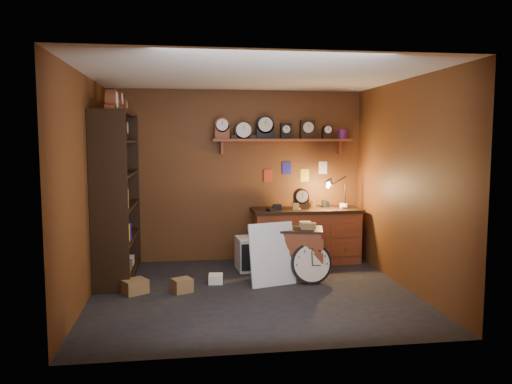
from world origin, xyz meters
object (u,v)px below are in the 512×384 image
at_px(low_cabinet, 300,251).
at_px(big_round_clock, 311,263).
at_px(shelving_unit, 115,189).
at_px(workbench, 306,232).

bearing_deg(low_cabinet, big_round_clock, -56.71).
height_order(shelving_unit, big_round_clock, shelving_unit).
relative_size(workbench, big_round_clock, 3.07).
relative_size(shelving_unit, big_round_clock, 4.65).
bearing_deg(low_cabinet, shelving_unit, -175.74).
bearing_deg(low_cabinet, workbench, 84.79).
relative_size(workbench, low_cabinet, 2.14).
distance_m(workbench, big_round_clock, 1.21).
height_order(shelving_unit, workbench, shelving_unit).
xyz_separation_m(shelving_unit, low_cabinet, (2.53, -0.42, -0.87)).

